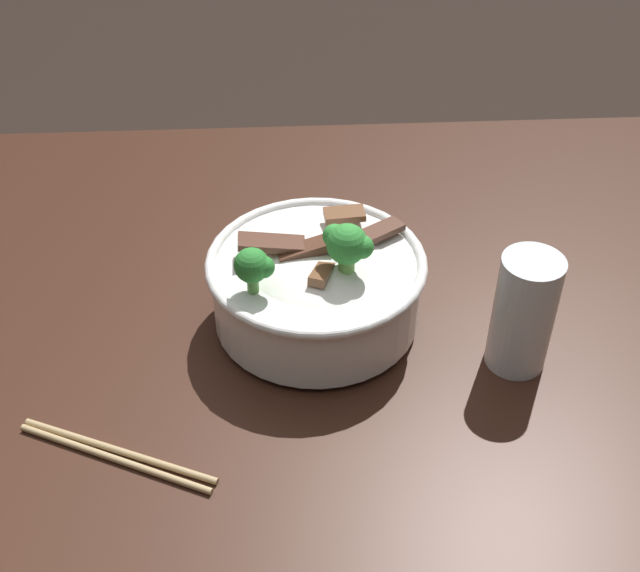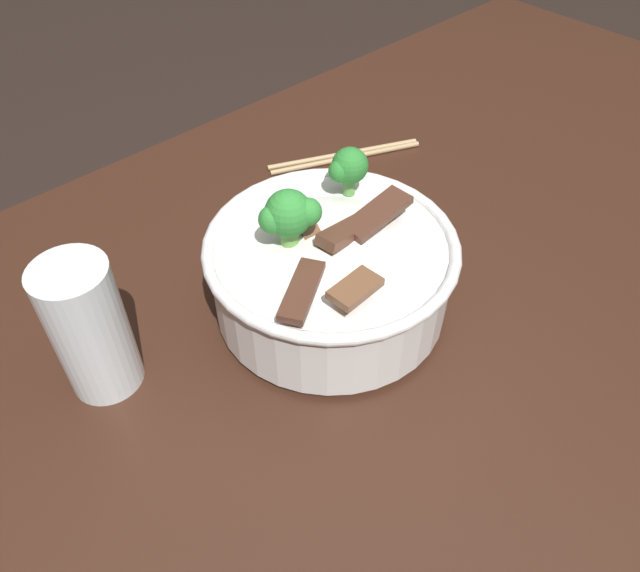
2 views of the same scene
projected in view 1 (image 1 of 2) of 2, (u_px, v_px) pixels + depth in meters
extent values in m
cube|color=#381E14|center=(189.00, 322.00, 1.00)|extent=(1.42, 0.86, 0.05)
cube|color=#381E14|center=(557.00, 349.00, 1.56)|extent=(0.09, 0.09, 0.77)
cylinder|color=white|center=(316.00, 318.00, 0.97)|extent=(0.12, 0.12, 0.01)
cylinder|color=white|center=(316.00, 289.00, 0.94)|extent=(0.23, 0.23, 0.08)
torus|color=white|center=(316.00, 262.00, 0.91)|extent=(0.25, 0.25, 0.01)
ellipsoid|color=white|center=(316.00, 276.00, 0.93)|extent=(0.21, 0.21, 0.06)
cube|color=#4C2B1E|center=(374.00, 232.00, 0.94)|extent=(0.07, 0.06, 0.01)
cube|color=brown|center=(344.00, 214.00, 0.95)|extent=(0.05, 0.03, 0.01)
cube|color=#4C2B1E|center=(272.00, 243.00, 0.91)|extent=(0.07, 0.03, 0.02)
cube|color=brown|center=(325.00, 269.00, 0.89)|extent=(0.04, 0.07, 0.02)
cube|color=#563323|center=(306.00, 249.00, 0.91)|extent=(0.07, 0.03, 0.02)
cylinder|color=#5B9947|center=(253.00, 282.00, 0.87)|extent=(0.01, 0.01, 0.02)
sphere|color=#2D8433|center=(252.00, 265.00, 0.85)|extent=(0.04, 0.04, 0.04)
sphere|color=#2D8433|center=(264.00, 267.00, 0.85)|extent=(0.02, 0.02, 0.02)
sphere|color=#2D8433|center=(249.00, 259.00, 0.86)|extent=(0.02, 0.02, 0.02)
cylinder|color=#6BA84C|center=(346.00, 264.00, 0.89)|extent=(0.02, 0.02, 0.03)
sphere|color=green|center=(347.00, 244.00, 0.87)|extent=(0.04, 0.04, 0.04)
sphere|color=green|center=(362.00, 247.00, 0.87)|extent=(0.03, 0.03, 0.03)
sphere|color=green|center=(335.00, 236.00, 0.88)|extent=(0.03, 0.03, 0.03)
cylinder|color=white|center=(514.00, 358.00, 0.92)|extent=(0.06, 0.06, 0.00)
cylinder|color=white|center=(524.00, 313.00, 0.87)|extent=(0.07, 0.07, 0.14)
cylinder|color=olive|center=(521.00, 326.00, 0.89)|extent=(0.06, 0.06, 0.10)
cylinder|color=tan|center=(114.00, 458.00, 0.81)|extent=(0.20, 0.10, 0.01)
cylinder|color=tan|center=(119.00, 451.00, 0.82)|extent=(0.20, 0.09, 0.01)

